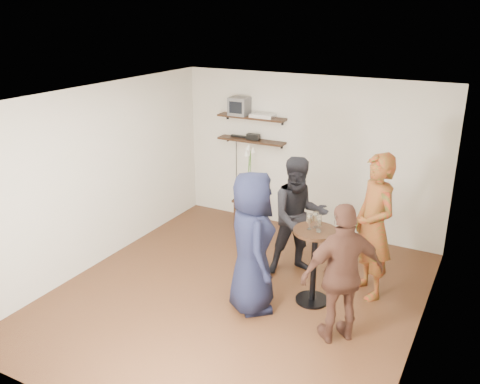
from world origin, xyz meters
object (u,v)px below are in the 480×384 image
(radio, at_px, (253,137))
(person_plaid, at_px, (374,226))
(person_dark, at_px, (299,217))
(side_table, at_px, (249,203))
(dvd_deck, at_px, (263,116))
(drinks_table, at_px, (314,256))
(person_navy, at_px, (252,243))
(person_brown, at_px, (343,274))
(crt_monitor, at_px, (240,106))

(radio, relative_size, person_plaid, 0.11)
(person_plaid, height_order, person_dark, person_plaid)
(side_table, height_order, person_plaid, person_plaid)
(dvd_deck, xyz_separation_m, person_dark, (1.24, -1.40, -1.05))
(drinks_table, relative_size, person_plaid, 0.52)
(dvd_deck, relative_size, drinks_table, 0.40)
(dvd_deck, distance_m, person_dark, 2.15)
(person_plaid, bearing_deg, side_table, -158.97)
(dvd_deck, height_order, person_dark, dvd_deck)
(dvd_deck, distance_m, person_navy, 2.94)
(radio, bearing_deg, person_dark, -44.72)
(side_table, height_order, person_brown, person_brown)
(person_plaid, bearing_deg, person_brown, -45.30)
(radio, bearing_deg, person_navy, -63.47)
(crt_monitor, relative_size, person_dark, 0.19)
(crt_monitor, relative_size, person_plaid, 0.17)
(dvd_deck, relative_size, person_dark, 0.23)
(side_table, xyz_separation_m, person_navy, (1.16, -2.19, 0.44))
(crt_monitor, distance_m, person_brown, 3.95)
(drinks_table, relative_size, person_dark, 0.59)
(radio, bearing_deg, crt_monitor, 180.00)
(person_dark, height_order, person_brown, person_dark)
(side_table, bearing_deg, person_brown, -44.55)
(person_dark, relative_size, person_brown, 1.03)
(side_table, bearing_deg, person_plaid, -25.95)
(radio, height_order, person_brown, person_brown)
(person_dark, xyz_separation_m, person_navy, (-0.15, -1.13, 0.05))
(radio, relative_size, person_navy, 0.12)
(side_table, relative_size, person_navy, 0.31)
(dvd_deck, bearing_deg, crt_monitor, 180.00)
(dvd_deck, distance_m, radio, 0.42)
(person_brown, bearing_deg, side_table, -86.97)
(dvd_deck, distance_m, person_plaid, 2.90)
(person_dark, bearing_deg, person_plaid, -41.81)
(side_table, xyz_separation_m, person_brown, (2.32, -2.29, 0.37))
(side_table, height_order, person_navy, person_navy)
(dvd_deck, distance_m, side_table, 1.48)
(person_brown, bearing_deg, person_navy, -47.12)
(person_navy, distance_m, person_brown, 1.17)
(radio, xyz_separation_m, person_brown, (2.43, -2.63, -0.69))
(person_plaid, bearing_deg, crt_monitor, -161.76)
(drinks_table, bearing_deg, person_plaid, 43.02)
(drinks_table, distance_m, person_plaid, 0.86)
(person_navy, bearing_deg, drinks_table, -90.00)
(person_plaid, distance_m, person_brown, 1.14)
(crt_monitor, bearing_deg, person_brown, -44.39)
(side_table, bearing_deg, person_navy, -62.18)
(side_table, height_order, person_dark, person_dark)
(person_plaid, bearing_deg, radio, -164.21)
(person_navy, xyz_separation_m, person_brown, (1.17, -0.10, -0.08))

